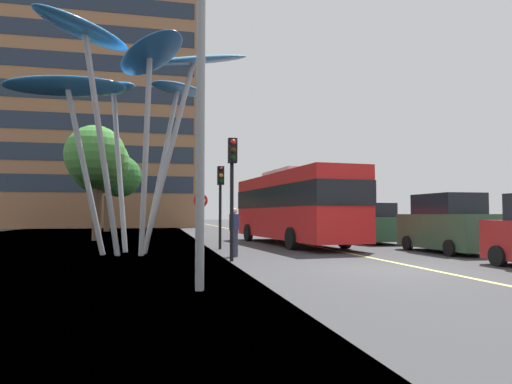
{
  "coord_description": "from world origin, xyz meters",
  "views": [
    {
      "loc": [
        -6.19,
        -11.42,
        1.51
      ],
      "look_at": [
        -1.97,
        8.15,
        2.5
      ],
      "focal_mm": 31.67,
      "sensor_mm": 36.0,
      "label": 1
    }
  ],
  "objects_px": {
    "street_lamp": "(220,23)",
    "no_entry_sign": "(200,212)",
    "red_bus": "(292,204)",
    "traffic_light_kerb_near": "(232,172)",
    "leaf_sculpture": "(128,82)",
    "car_far_side": "(292,220)",
    "car_parked_far": "(372,224)",
    "traffic_light_kerb_far": "(221,189)",
    "car_side_street": "(329,222)",
    "car_parked_mid": "(448,225)",
    "pedestrian": "(234,232)"
  },
  "relations": [
    {
      "from": "leaf_sculpture",
      "to": "car_parked_mid",
      "type": "xyz_separation_m",
      "value": [
        12.35,
        -1.8,
        -5.46
      ]
    },
    {
      "from": "red_bus",
      "to": "no_entry_sign",
      "type": "distance_m",
      "value": 5.44
    },
    {
      "from": "traffic_light_kerb_near",
      "to": "no_entry_sign",
      "type": "relative_size",
      "value": 1.66
    },
    {
      "from": "car_far_side",
      "to": "no_entry_sign",
      "type": "bearing_deg",
      "value": -118.84
    },
    {
      "from": "red_bus",
      "to": "traffic_light_kerb_near",
      "type": "xyz_separation_m",
      "value": [
        -4.21,
        -7.33,
        0.83
      ]
    },
    {
      "from": "traffic_light_kerb_near",
      "to": "street_lamp",
      "type": "xyz_separation_m",
      "value": [
        -1.13,
        -5.31,
        2.58
      ]
    },
    {
      "from": "traffic_light_kerb_far",
      "to": "no_entry_sign",
      "type": "distance_m",
      "value": 1.35
    },
    {
      "from": "leaf_sculpture",
      "to": "pedestrian",
      "type": "distance_m",
      "value": 7.05
    },
    {
      "from": "car_parked_mid",
      "to": "car_far_side",
      "type": "xyz_separation_m",
      "value": [
        -0.61,
        19.33,
        -0.04
      ]
    },
    {
      "from": "red_bus",
      "to": "traffic_light_kerb_near",
      "type": "relative_size",
      "value": 2.88
    },
    {
      "from": "traffic_light_kerb_near",
      "to": "car_parked_far",
      "type": "relative_size",
      "value": 0.98
    },
    {
      "from": "car_parked_mid",
      "to": "car_parked_far",
      "type": "height_order",
      "value": "car_parked_mid"
    },
    {
      "from": "traffic_light_kerb_near",
      "to": "traffic_light_kerb_far",
      "type": "distance_m",
      "value": 5.01
    },
    {
      "from": "traffic_light_kerb_near",
      "to": "car_side_street",
      "type": "height_order",
      "value": "traffic_light_kerb_near"
    },
    {
      "from": "traffic_light_kerb_near",
      "to": "car_parked_mid",
      "type": "distance_m",
      "value": 9.14
    },
    {
      "from": "leaf_sculpture",
      "to": "no_entry_sign",
      "type": "relative_size",
      "value": 3.77
    },
    {
      "from": "traffic_light_kerb_near",
      "to": "traffic_light_kerb_far",
      "type": "bearing_deg",
      "value": 86.66
    },
    {
      "from": "car_side_street",
      "to": "traffic_light_kerb_near",
      "type": "bearing_deg",
      "value": -122.11
    },
    {
      "from": "leaf_sculpture",
      "to": "car_far_side",
      "type": "height_order",
      "value": "leaf_sculpture"
    },
    {
      "from": "street_lamp",
      "to": "traffic_light_kerb_far",
      "type": "bearing_deg",
      "value": 82.15
    },
    {
      "from": "red_bus",
      "to": "car_side_street",
      "type": "height_order",
      "value": "red_bus"
    },
    {
      "from": "car_parked_mid",
      "to": "car_far_side",
      "type": "distance_m",
      "value": 19.34
    },
    {
      "from": "car_parked_mid",
      "to": "pedestrian",
      "type": "bearing_deg",
      "value": 179.44
    },
    {
      "from": "car_parked_far",
      "to": "car_far_side",
      "type": "relative_size",
      "value": 1.03
    },
    {
      "from": "traffic_light_kerb_far",
      "to": "car_parked_far",
      "type": "bearing_deg",
      "value": 16.51
    },
    {
      "from": "car_parked_mid",
      "to": "car_side_street",
      "type": "xyz_separation_m",
      "value": [
        -0.12,
        12.43,
        -0.07
      ]
    },
    {
      "from": "car_parked_mid",
      "to": "car_far_side",
      "type": "bearing_deg",
      "value": 91.82
    },
    {
      "from": "street_lamp",
      "to": "no_entry_sign",
      "type": "xyz_separation_m",
      "value": [
        0.54,
        10.11,
        -3.84
      ]
    },
    {
      "from": "car_side_street",
      "to": "no_entry_sign",
      "type": "distance_m",
      "value": 13.03
    },
    {
      "from": "car_parked_far",
      "to": "street_lamp",
      "type": "relative_size",
      "value": 0.47
    },
    {
      "from": "leaf_sculpture",
      "to": "no_entry_sign",
      "type": "bearing_deg",
      "value": 27.64
    },
    {
      "from": "street_lamp",
      "to": "leaf_sculpture",
      "type": "bearing_deg",
      "value": 105.5
    },
    {
      "from": "leaf_sculpture",
      "to": "traffic_light_kerb_near",
      "type": "relative_size",
      "value": 2.27
    },
    {
      "from": "car_parked_far",
      "to": "traffic_light_kerb_far",
      "type": "bearing_deg",
      "value": -163.49
    },
    {
      "from": "traffic_light_kerb_far",
      "to": "pedestrian",
      "type": "bearing_deg",
      "value": -89.65
    },
    {
      "from": "traffic_light_kerb_far",
      "to": "car_parked_mid",
      "type": "height_order",
      "value": "traffic_light_kerb_far"
    },
    {
      "from": "traffic_light_kerb_far",
      "to": "no_entry_sign",
      "type": "xyz_separation_m",
      "value": [
        -0.88,
        -0.2,
        -1.0
      ]
    },
    {
      "from": "leaf_sculpture",
      "to": "street_lamp",
      "type": "distance_m",
      "value": 8.97
    },
    {
      "from": "car_parked_far",
      "to": "car_side_street",
      "type": "bearing_deg",
      "value": 88.83
    },
    {
      "from": "car_parked_far",
      "to": "red_bus",
      "type": "bearing_deg",
      "value": -178.33
    },
    {
      "from": "no_entry_sign",
      "to": "red_bus",
      "type": "bearing_deg",
      "value": 27.87
    },
    {
      "from": "red_bus",
      "to": "street_lamp",
      "type": "bearing_deg",
      "value": -112.89
    },
    {
      "from": "red_bus",
      "to": "car_far_side",
      "type": "relative_size",
      "value": 2.91
    },
    {
      "from": "car_parked_mid",
      "to": "street_lamp",
      "type": "relative_size",
      "value": 0.53
    },
    {
      "from": "car_side_street",
      "to": "red_bus",
      "type": "bearing_deg",
      "value": -124.49
    },
    {
      "from": "leaf_sculpture",
      "to": "traffic_light_kerb_far",
      "type": "relative_size",
      "value": 2.51
    },
    {
      "from": "pedestrian",
      "to": "no_entry_sign",
      "type": "height_order",
      "value": "no_entry_sign"
    },
    {
      "from": "leaf_sculpture",
      "to": "pedestrian",
      "type": "bearing_deg",
      "value": -24.17
    },
    {
      "from": "car_side_street",
      "to": "car_far_side",
      "type": "bearing_deg",
      "value": 94.09
    },
    {
      "from": "leaf_sculpture",
      "to": "street_lamp",
      "type": "relative_size",
      "value": 1.04
    }
  ]
}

